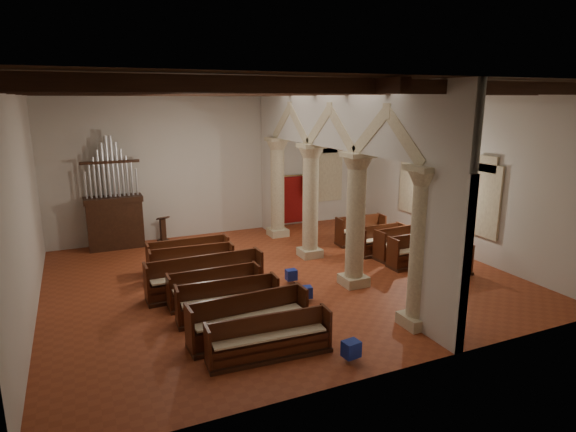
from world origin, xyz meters
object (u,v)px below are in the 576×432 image
at_px(processional_banner, 312,208).
at_px(aisle_pew_0, 446,266).
at_px(pipe_organ, 114,213).
at_px(nave_pew_0, 270,344).
at_px(lectern, 163,231).

bearing_deg(processional_banner, aisle_pew_0, -98.87).
height_order(pipe_organ, nave_pew_0, pipe_organ).
bearing_deg(aisle_pew_0, nave_pew_0, -163.45).
distance_m(processional_banner, aisle_pew_0, 7.66).
bearing_deg(lectern, aisle_pew_0, -56.97).
bearing_deg(nave_pew_0, processional_banner, 61.82).
bearing_deg(nave_pew_0, lectern, 96.58).
distance_m(processional_banner, nave_pew_0, 11.60).
height_order(pipe_organ, processional_banner, pipe_organ).
bearing_deg(aisle_pew_0, processional_banner, 96.00).
distance_m(pipe_organ, lectern, 1.99).
xyz_separation_m(pipe_organ, processional_banner, (8.38, -0.01, -0.57)).
distance_m(lectern, processional_banner, 6.63).
bearing_deg(aisle_pew_0, lectern, 133.59).
relative_size(nave_pew_0, aisle_pew_0, 1.57).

